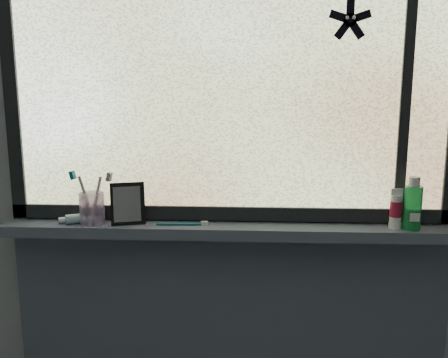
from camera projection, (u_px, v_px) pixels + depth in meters
The scene contains 14 objects.
wall_back at pixel (230, 157), 1.80m from camera, with size 3.00×0.01×2.50m, color #9EA3A8.
windowsill at pixel (229, 230), 1.77m from camera, with size 1.62×0.14×0.04m, color #50596B.
sill_apron at pixel (229, 352), 1.93m from camera, with size 1.62×0.02×0.98m, color #50596B.
window_pane at pixel (230, 78), 1.72m from camera, with size 1.50×0.01×1.00m, color silver.
frame_bottom at pixel (229, 213), 1.81m from camera, with size 1.60×0.03×0.05m, color black.
frame_left at pixel (11, 78), 1.76m from camera, with size 0.05×0.03×1.10m, color black.
frame_mullion at pixel (406, 78), 1.69m from camera, with size 0.04×0.03×1.00m, color black.
starfish_sticker at pixel (350, 20), 1.66m from camera, with size 0.15×0.02×0.15m, color black, non-canonical shape.
vanity_mirror at pixel (128, 203), 1.77m from camera, with size 0.12×0.06×0.15m, color black.
toothpaste_tube at pixel (80, 219), 1.78m from camera, with size 0.19×0.04×0.03m, color white, non-canonical shape.
toothbrush_cup at pixel (92, 209), 1.76m from camera, with size 0.09×0.09×0.11m, color #B495C5.
toothbrush_lying at pixel (179, 224), 1.76m from camera, with size 0.20×0.02×0.01m, color #0C6773, non-canonical shape.
mouthwash_bottle at pixel (413, 203), 1.70m from camera, with size 0.06×0.06×0.15m, color green.
cream_tube at pixel (396, 207), 1.72m from camera, with size 0.04×0.04×0.10m, color silver.
Camera 1 is at (0.07, -0.48, 1.52)m, focal length 40.00 mm.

